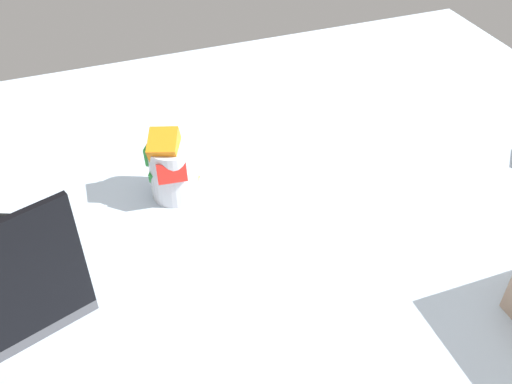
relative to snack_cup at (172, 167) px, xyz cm
name	(u,v)px	position (x,y,z in cm)	size (l,w,h in cm)	color
bed_mattress	(250,261)	(-10.23, 13.34, -15.25)	(180.00, 140.00, 18.00)	silver
snack_cup	(172,167)	(0.00, 0.00, 0.00)	(9.60, 9.92, 14.17)	silver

